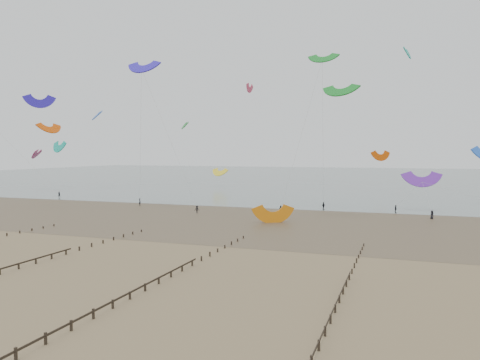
{
  "coord_description": "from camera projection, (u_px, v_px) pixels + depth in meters",
  "views": [
    {
      "loc": [
        27.15,
        -55.42,
        13.31
      ],
      "look_at": [
        -2.17,
        28.0,
        8.0
      ],
      "focal_mm": 35.0,
      "sensor_mm": 36.0,
      "label": 1
    }
  ],
  "objects": [
    {
      "name": "kites_airborne",
      "position": [
        294.0,
        128.0,
        143.24
      ],
      "size": [
        236.26,
        129.0,
        42.36
      ],
      "color": "#E33EA1",
      "rests_on": "ground"
    },
    {
      "name": "kitesurfer_lead",
      "position": [
        140.0,
        202.0,
        115.81
      ],
      "size": [
        0.8,
        0.77,
        1.84
      ],
      "primitive_type": "imported",
      "rotation": [
        0.0,
        0.0,
        2.44
      ],
      "color": "black",
      "rests_on": "ground"
    },
    {
      "name": "kitesurfers",
      "position": [
        378.0,
        210.0,
        99.93
      ],
      "size": [
        136.97,
        19.79,
        1.88
      ],
      "color": "black",
      "rests_on": "ground"
    },
    {
      "name": "groynes",
      "position": [
        133.0,
        293.0,
        42.69
      ],
      "size": [
        72.16,
        50.16,
        1.0
      ],
      "color": "black",
      "rests_on": "ground"
    },
    {
      "name": "sea_and_shore",
      "position": [
        242.0,
        217.0,
        95.72
      ],
      "size": [
        500.0,
        665.0,
        0.03
      ],
      "color": "#475654",
      "rests_on": "ground"
    },
    {
      "name": "grounded_kite",
      "position": [
        273.0,
        223.0,
        87.92
      ],
      "size": [
        8.58,
        8.06,
        3.75
      ],
      "primitive_type": null,
      "rotation": [
        1.54,
        0.0,
        0.54
      ],
      "color": "orange",
      "rests_on": "ground"
    },
    {
      "name": "ground",
      "position": [
        186.0,
        252.0,
        61.98
      ],
      "size": [
        500.0,
        500.0,
        0.0
      ],
      "primitive_type": "plane",
      "color": "brown",
      "rests_on": "ground"
    }
  ]
}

